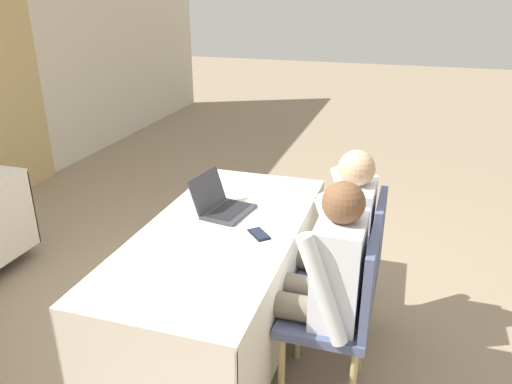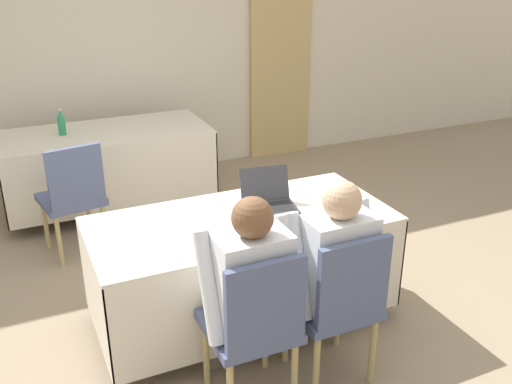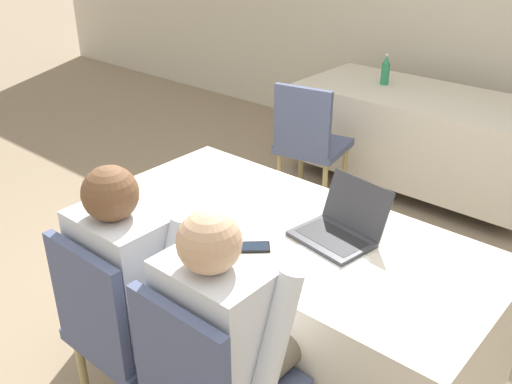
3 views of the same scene
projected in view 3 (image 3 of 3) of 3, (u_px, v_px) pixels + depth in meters
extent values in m
plane|color=gray|center=(284.00, 355.00, 2.79)|extent=(24.00, 24.00, 0.00)
cube|color=beige|center=(288.00, 229.00, 2.46)|extent=(1.82, 0.84, 0.02)
cube|color=beige|center=(223.00, 334.00, 2.32)|extent=(1.82, 0.01, 0.60)
cube|color=beige|center=(337.00, 249.00, 2.88)|extent=(1.82, 0.01, 0.60)
cube|color=beige|center=(156.00, 222.00, 3.13)|extent=(0.01, 0.84, 0.60)
cylinder|color=#333333|center=(284.00, 346.00, 2.76)|extent=(0.06, 0.06, 0.11)
cube|color=beige|center=(425.00, 96.00, 4.16)|extent=(1.82, 0.84, 0.02)
cube|color=beige|center=(392.00, 151.00, 4.02)|extent=(1.82, 0.01, 0.60)
cube|color=beige|center=(443.00, 121.00, 4.58)|extent=(1.82, 0.01, 0.60)
cube|color=beige|center=(320.00, 110.00, 4.82)|extent=(0.01, 0.84, 0.60)
cylinder|color=#333333|center=(413.00, 177.00, 4.46)|extent=(0.06, 0.06, 0.11)
cube|color=#333338|center=(331.00, 239.00, 2.35)|extent=(0.35, 0.27, 0.02)
cube|color=black|center=(331.00, 237.00, 2.34)|extent=(0.30, 0.20, 0.00)
cube|color=#333338|center=(357.00, 204.00, 2.38)|extent=(0.32, 0.12, 0.21)
cube|color=black|center=(357.00, 204.00, 2.38)|extent=(0.29, 0.11, 0.18)
cube|color=black|center=(252.00, 247.00, 2.30)|extent=(0.16, 0.16, 0.01)
cube|color=#192333|center=(252.00, 246.00, 2.30)|extent=(0.14, 0.14, 0.00)
cube|color=white|center=(325.00, 255.00, 2.26)|extent=(0.32, 0.36, 0.00)
cube|color=white|center=(273.00, 218.00, 2.53)|extent=(0.30, 0.35, 0.00)
cylinder|color=#288456|center=(385.00, 74.00, 4.34)|extent=(0.07, 0.07, 0.16)
cone|color=#288456|center=(387.00, 60.00, 4.29)|extent=(0.06, 0.06, 0.06)
cylinder|color=silver|center=(387.00, 55.00, 4.28)|extent=(0.03, 0.03, 0.01)
cylinder|color=tan|center=(204.00, 371.00, 2.41)|extent=(0.04, 0.04, 0.42)
cylinder|color=tan|center=(150.00, 334.00, 2.61)|extent=(0.04, 0.04, 0.42)
cylinder|color=tan|center=(84.00, 377.00, 2.37)|extent=(0.04, 0.04, 0.42)
cube|color=#4C567A|center=(139.00, 330.00, 2.28)|extent=(0.44, 0.44, 0.05)
cube|color=#4C567A|center=(88.00, 304.00, 2.03)|extent=(0.40, 0.04, 0.45)
cube|color=#4C567A|center=(180.00, 368.00, 1.76)|extent=(0.40, 0.04, 0.45)
cylinder|color=tan|center=(344.00, 172.00, 4.17)|extent=(0.04, 0.04, 0.42)
cylinder|color=tan|center=(301.00, 163.00, 4.33)|extent=(0.04, 0.04, 0.42)
cylinder|color=tan|center=(324.00, 191.00, 3.90)|extent=(0.04, 0.04, 0.42)
cylinder|color=tan|center=(279.00, 180.00, 4.06)|extent=(0.04, 0.04, 0.42)
cube|color=#4C567A|center=(313.00, 146.00, 4.01)|extent=(0.51, 0.51, 0.05)
cube|color=#4C567A|center=(302.00, 121.00, 3.74)|extent=(0.41, 0.11, 0.45)
cylinder|color=#665B4C|center=(177.00, 306.00, 2.28)|extent=(0.13, 0.42, 0.13)
cylinder|color=#665B4C|center=(148.00, 288.00, 2.38)|extent=(0.13, 0.42, 0.13)
cylinder|color=#665B4C|center=(211.00, 340.00, 2.54)|extent=(0.10, 0.10, 0.47)
cylinder|color=#665B4C|center=(184.00, 323.00, 2.64)|extent=(0.10, 0.10, 0.47)
cube|color=silver|center=(121.00, 277.00, 2.12)|extent=(0.36, 0.22, 0.52)
cylinder|color=silver|center=(167.00, 293.00, 2.02)|extent=(0.08, 0.26, 0.54)
cylinder|color=silver|center=(96.00, 251.00, 2.27)|extent=(0.08, 0.26, 0.54)
sphere|color=brown|center=(110.00, 194.00, 1.96)|extent=(0.20, 0.20, 0.20)
cylinder|color=#665B4C|center=(270.00, 362.00, 2.00)|extent=(0.13, 0.42, 0.13)
cylinder|color=#665B4C|center=(232.00, 339.00, 2.10)|extent=(0.13, 0.42, 0.13)
cylinder|color=#665B4C|center=(263.00, 373.00, 2.36)|extent=(0.10, 0.10, 0.47)
cube|color=silver|center=(213.00, 334.00, 1.84)|extent=(0.36, 0.22, 0.52)
cylinder|color=silver|center=(271.00, 356.00, 1.74)|extent=(0.08, 0.26, 0.54)
cylinder|color=silver|center=(178.00, 300.00, 1.99)|extent=(0.08, 0.26, 0.54)
sphere|color=tan|center=(209.00, 242.00, 1.68)|extent=(0.20, 0.20, 0.20)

